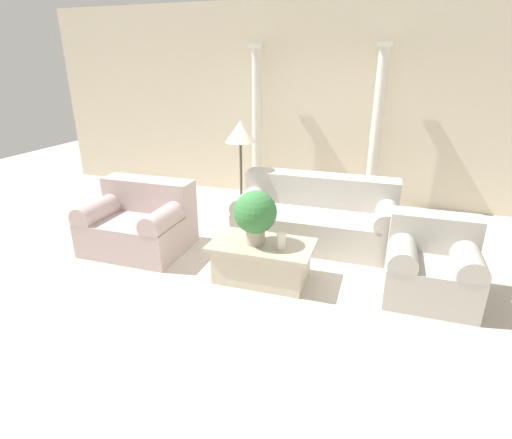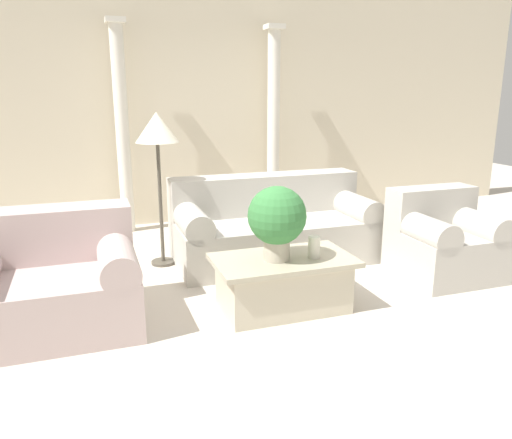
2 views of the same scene
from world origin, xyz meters
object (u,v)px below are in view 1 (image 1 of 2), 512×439
at_px(loveseat, 140,221).
at_px(armchair, 431,264).
at_px(floor_lamp, 241,136).
at_px(potted_plant, 255,214).
at_px(coffee_table, 262,261).
at_px(sofa_long, 316,216).

xyz_separation_m(loveseat, armchair, (3.47, -0.07, -0.00)).
bearing_deg(floor_lamp, potted_plant, -64.25).
bearing_deg(coffee_table, potted_plant, -160.73).
distance_m(coffee_table, floor_lamp, 1.93).
distance_m(potted_plant, floor_lamp, 1.67).
height_order(loveseat, floor_lamp, floor_lamp).
bearing_deg(potted_plant, floor_lamp, 115.75).
xyz_separation_m(sofa_long, floor_lamp, (-1.13, 0.18, 0.97)).
relative_size(sofa_long, loveseat, 1.68).
relative_size(sofa_long, coffee_table, 1.84).
bearing_deg(floor_lamp, loveseat, -131.66).
relative_size(loveseat, floor_lamp, 0.80).
height_order(sofa_long, potted_plant, potted_plant).
relative_size(loveseat, potted_plant, 2.08).
bearing_deg(sofa_long, floor_lamp, 170.90).
bearing_deg(sofa_long, armchair, -36.27).
relative_size(coffee_table, floor_lamp, 0.73).
bearing_deg(loveseat, coffee_table, -9.88).
distance_m(loveseat, floor_lamp, 1.76).
height_order(sofa_long, armchair, sofa_long).
height_order(sofa_long, coffee_table, sofa_long).
distance_m(loveseat, armchair, 3.47).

